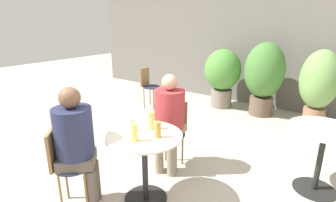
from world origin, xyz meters
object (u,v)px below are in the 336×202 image
(cafe_table_far, at_px, (322,146))
(bistro_chair_0, at_px, (173,127))
(potted_plant_2, at_px, (319,83))
(beer_glass_3, at_px, (134,133))
(bistro_chair_3, at_px, (148,83))
(potted_plant_1, at_px, (264,74))
(beer_glass_0, at_px, (158,130))
(cafe_table_near, at_px, (145,153))
(beer_glass_1, at_px, (151,121))
(beer_glass_2, at_px, (132,125))
(seated_person_0, at_px, (169,116))
(seated_person_1, at_px, (76,139))
(potted_plant_0, at_px, (223,73))
(bistro_chair_1, at_px, (64,160))

(cafe_table_far, height_order, bistro_chair_0, bistro_chair_0)
(potted_plant_2, bearing_deg, beer_glass_3, -106.37)
(bistro_chair_3, xyz_separation_m, potted_plant_1, (2.12, 0.98, 0.30))
(beer_glass_0, bearing_deg, cafe_table_near, -166.78)
(beer_glass_1, distance_m, potted_plant_1, 3.21)
(cafe_table_far, bearing_deg, cafe_table_near, -138.62)
(beer_glass_2, bearing_deg, bistro_chair_3, 127.69)
(beer_glass_2, bearing_deg, beer_glass_0, 7.47)
(seated_person_0, xyz_separation_m, seated_person_1, (-0.31, -1.08, 0.01))
(bistro_chair_3, bearing_deg, cafe_table_far, -115.63)
(seated_person_1, bearing_deg, potted_plant_0, -39.87)
(cafe_table_far, relative_size, seated_person_1, 0.60)
(seated_person_0, bearing_deg, beer_glass_1, -89.24)
(beer_glass_3, relative_size, potted_plant_2, 0.12)
(seated_person_1, xyz_separation_m, potted_plant_2, (1.54, 3.88, 0.03))
(cafe_table_near, xyz_separation_m, beer_glass_0, (0.15, 0.04, 0.28))
(bistro_chair_1, xyz_separation_m, beer_glass_0, (0.72, 0.58, 0.31))
(beer_glass_3, bearing_deg, bistro_chair_3, 128.53)
(seated_person_0, xyz_separation_m, potted_plant_1, (0.28, 2.73, 0.10))
(bistro_chair_0, bearing_deg, beer_glass_3, -91.07)
(potted_plant_0, bearing_deg, bistro_chair_0, -78.03)
(beer_glass_2, bearing_deg, seated_person_1, -125.15)
(bistro_chair_3, bearing_deg, beer_glass_3, -149.02)
(bistro_chair_0, height_order, seated_person_0, seated_person_0)
(potted_plant_1, bearing_deg, beer_glass_1, -92.83)
(potted_plant_0, bearing_deg, beer_glass_0, -75.00)
(bistro_chair_0, xyz_separation_m, seated_person_0, (0.03, -0.13, 0.21))
(bistro_chair_1, relative_size, beer_glass_0, 5.27)
(cafe_table_near, xyz_separation_m, potted_plant_2, (1.07, 3.43, 0.22))
(bistro_chair_1, relative_size, seated_person_1, 0.68)
(bistro_chair_1, distance_m, potted_plant_2, 4.31)
(bistro_chair_0, relative_size, bistro_chair_1, 1.00)
(cafe_table_near, bearing_deg, bistro_chair_1, -136.08)
(beer_glass_0, height_order, potted_plant_1, potted_plant_1)
(cafe_table_far, relative_size, beer_glass_3, 4.47)
(cafe_table_near, relative_size, seated_person_1, 0.61)
(seated_person_0, height_order, potted_plant_0, potted_plant_0)
(beer_glass_3, bearing_deg, potted_plant_0, 102.20)
(potted_plant_0, bearing_deg, beer_glass_2, -80.13)
(potted_plant_1, bearing_deg, seated_person_0, -95.96)
(bistro_chair_3, bearing_deg, potted_plant_2, -78.65)
(potted_plant_0, bearing_deg, cafe_table_near, -77.58)
(seated_person_1, distance_m, beer_glass_0, 0.79)
(beer_glass_2, bearing_deg, beer_glass_1, 51.59)
(bistro_chair_3, relative_size, potted_plant_0, 0.68)
(beer_glass_3, height_order, potted_plant_1, potted_plant_1)
(bistro_chair_0, distance_m, potted_plant_1, 2.63)
(seated_person_1, xyz_separation_m, beer_glass_1, (0.44, 0.60, 0.10))
(seated_person_1, distance_m, potted_plant_2, 4.18)
(bistro_chair_0, distance_m, potted_plant_0, 2.66)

